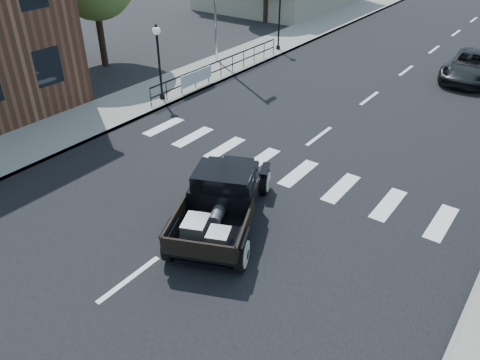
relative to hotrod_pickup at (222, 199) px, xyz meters
The scene contains 10 objects.
ground 0.99m from the hotrod_pickup, 156.17° to the right, with size 120.00×120.00×0.00m, color black.
road 14.83m from the hotrod_pickup, 91.74° to the left, with size 14.00×80.00×0.02m, color black.
road_markings 9.85m from the hotrod_pickup, 92.63° to the left, with size 12.00×60.00×0.06m, color silver, non-canonical shape.
sidewalk_left 17.31m from the hotrod_pickup, 121.16° to the left, with size 3.00×80.00×0.15m, color gray.
railing 12.50m from the hotrod_pickup, 128.34° to the left, with size 0.08×10.00×1.00m, color black, non-canonical shape.
banner 10.95m from the hotrod_pickup, 134.52° to the left, with size 0.04×2.20×0.60m, color silver, non-canonical shape.
lamp_post_b 9.97m from the hotrod_pickup, 144.22° to the left, with size 0.36×0.36×3.38m, color black, non-canonical shape.
lamp_post_c 17.76m from the hotrod_pickup, 117.00° to the left, with size 0.36×0.36×3.38m, color black, non-canonical shape.
hotrod_pickup is the anchor object (origin of this frame).
second_car 17.61m from the hotrod_pickup, 81.29° to the left, with size 2.33×5.06×1.41m, color black.
Camera 1 is at (7.33, -8.34, 8.21)m, focal length 35.00 mm.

